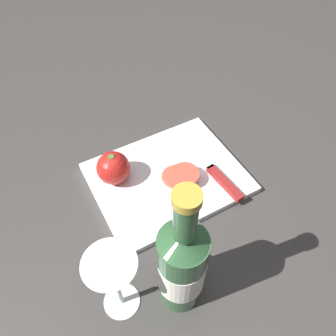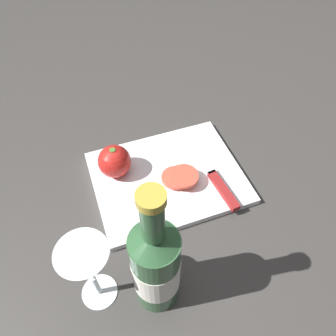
# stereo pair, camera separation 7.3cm
# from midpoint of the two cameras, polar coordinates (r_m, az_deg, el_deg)

# --- Properties ---
(ground_plane) EXTENTS (3.00, 3.00, 0.00)m
(ground_plane) POSITION_cam_midpoint_polar(r_m,az_deg,el_deg) (0.77, -1.92, -1.83)
(ground_plane) COLOR #383533
(cutting_board) EXTENTS (0.34, 0.26, 0.02)m
(cutting_board) POSITION_cam_midpoint_polar(r_m,az_deg,el_deg) (0.76, -2.75, -1.98)
(cutting_board) COLOR white
(cutting_board) RESTS_ON ground_plane
(wine_bottle) EXTENTS (0.08, 0.08, 0.31)m
(wine_bottle) POSITION_cam_midpoint_polar(r_m,az_deg,el_deg) (0.54, -1.67, -17.01)
(wine_bottle) COLOR #2D5633
(wine_bottle) RESTS_ON ground_plane
(wine_glass) EXTENTS (0.08, 0.08, 0.17)m
(wine_glass) POSITION_cam_midpoint_polar(r_m,az_deg,el_deg) (0.54, -13.43, -18.40)
(wine_glass) COLOR silver
(wine_glass) RESTS_ON ground_plane
(whole_tomato) EXTENTS (0.07, 0.07, 0.08)m
(whole_tomato) POSITION_cam_midpoint_polar(r_m,az_deg,el_deg) (0.73, -12.32, -0.15)
(whole_tomato) COLOR red
(whole_tomato) RESTS_ON cutting_board
(knife) EXTENTS (0.04, 0.26, 0.01)m
(knife) POSITION_cam_midpoint_polar(r_m,az_deg,el_deg) (0.75, 5.91, -1.57)
(knife) COLOR silver
(knife) RESTS_ON cutting_board
(tomato_slice_stack_near) EXTENTS (0.08, 0.08, 0.03)m
(tomato_slice_stack_near) POSITION_cam_midpoint_polar(r_m,az_deg,el_deg) (0.73, -0.79, -1.51)
(tomato_slice_stack_near) COLOR #DB4C38
(tomato_slice_stack_near) RESTS_ON cutting_board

